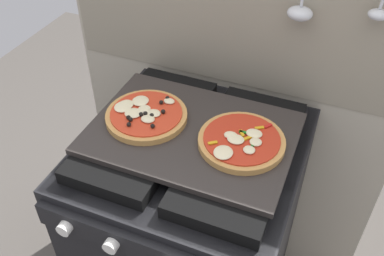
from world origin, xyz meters
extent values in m
cube|color=#B2A893|center=(0.00, 0.34, 0.78)|extent=(1.10, 0.03, 1.55)
cube|color=gray|center=(0.00, 0.32, 1.15)|extent=(1.08, 0.00, 0.56)
ellipsoid|color=silver|center=(0.19, 0.29, 1.16)|extent=(0.07, 0.06, 0.04)
ellipsoid|color=silver|center=(0.38, 0.29, 1.19)|extent=(0.05, 0.04, 0.03)
cube|color=black|center=(0.00, 0.00, 0.43)|extent=(0.60, 0.60, 0.86)
cube|color=black|center=(0.00, 0.00, 0.85)|extent=(0.59, 0.59, 0.01)
cube|color=black|center=(-0.14, 0.00, 0.88)|extent=(0.24, 0.51, 0.04)
cube|color=black|center=(0.14, 0.00, 0.88)|extent=(0.24, 0.51, 0.04)
cube|color=black|center=(0.00, -0.31, 0.80)|extent=(0.58, 0.02, 0.07)
cylinder|color=silver|center=(-0.20, -0.33, 0.80)|extent=(0.04, 0.02, 0.04)
cylinder|color=silver|center=(-0.07, -0.33, 0.80)|extent=(0.04, 0.02, 0.04)
cube|color=#2D2826|center=(0.00, 0.00, 0.91)|extent=(0.54, 0.38, 0.02)
cylinder|color=#C18947|center=(-0.13, 0.00, 0.93)|extent=(0.22, 0.22, 0.02)
cylinder|color=red|center=(-0.13, 0.00, 0.94)|extent=(0.20, 0.20, 0.00)
ellipsoid|color=beige|center=(-0.20, 0.01, 0.94)|extent=(0.04, 0.04, 0.01)
ellipsoid|color=beige|center=(-0.12, -0.03, 0.94)|extent=(0.04, 0.03, 0.01)
ellipsoid|color=beige|center=(-0.16, -0.02, 0.94)|extent=(0.05, 0.04, 0.01)
ellipsoid|color=beige|center=(-0.14, 0.01, 0.94)|extent=(0.03, 0.03, 0.01)
ellipsoid|color=beige|center=(-0.10, 0.07, 0.94)|extent=(0.03, 0.03, 0.01)
ellipsoid|color=beige|center=(-0.17, 0.04, 0.94)|extent=(0.05, 0.05, 0.01)
ellipsoid|color=beige|center=(-0.14, 0.00, 0.94)|extent=(0.04, 0.04, 0.01)
ellipsoid|color=beige|center=(-0.11, 0.00, 0.94)|extent=(0.04, 0.03, 0.01)
ellipsoid|color=beige|center=(-0.20, -0.01, 0.94)|extent=(0.05, 0.05, 0.01)
sphere|color=black|center=(-0.11, 0.07, 0.94)|extent=(0.01, 0.01, 0.01)
sphere|color=black|center=(-0.11, -0.01, 0.94)|extent=(0.01, 0.01, 0.01)
sphere|color=black|center=(-0.09, 0.01, 0.94)|extent=(0.01, 0.01, 0.01)
sphere|color=black|center=(-0.16, -0.05, 0.94)|extent=(0.01, 0.01, 0.01)
sphere|color=black|center=(-0.16, -0.04, 0.94)|extent=(0.01, 0.01, 0.01)
sphere|color=black|center=(-0.14, -0.02, 0.94)|extent=(0.01, 0.01, 0.01)
sphere|color=black|center=(-0.13, -0.01, 0.94)|extent=(0.01, 0.01, 0.01)
sphere|color=black|center=(-0.09, -0.05, 0.94)|extent=(0.01, 0.01, 0.01)
sphere|color=black|center=(-0.11, 0.05, 0.94)|extent=(0.01, 0.01, 0.01)
sphere|color=black|center=(-0.15, -0.07, 0.94)|extent=(0.01, 0.01, 0.01)
cylinder|color=#C18947|center=(0.14, 0.00, 0.93)|extent=(0.22, 0.22, 0.02)
cylinder|color=#B72D19|center=(0.14, 0.00, 0.94)|extent=(0.20, 0.20, 0.00)
ellipsoid|color=beige|center=(0.17, -0.04, 0.94)|extent=(0.03, 0.03, 0.01)
ellipsoid|color=beige|center=(0.11, -0.07, 0.94)|extent=(0.05, 0.05, 0.01)
ellipsoid|color=beige|center=(0.11, -0.01, 0.94)|extent=(0.04, 0.03, 0.01)
ellipsoid|color=beige|center=(0.17, -0.01, 0.94)|extent=(0.03, 0.03, 0.01)
ellipsoid|color=beige|center=(0.13, -0.02, 0.94)|extent=(0.04, 0.04, 0.01)
ellipsoid|color=beige|center=(0.16, 0.02, 0.94)|extent=(0.04, 0.04, 0.01)
cube|color=red|center=(0.11, -0.02, 0.94)|extent=(0.03, 0.01, 0.00)
cube|color=gold|center=(0.13, 0.01, 0.94)|extent=(0.02, 0.02, 0.00)
cube|color=gold|center=(0.17, 0.05, 0.94)|extent=(0.02, 0.02, 0.00)
cube|color=gold|center=(0.15, 0.00, 0.94)|extent=(0.02, 0.02, 0.00)
cube|color=red|center=(0.19, 0.07, 0.94)|extent=(0.02, 0.02, 0.00)
cube|color=#19721E|center=(0.17, -0.01, 0.94)|extent=(0.01, 0.03, 0.00)
cube|color=gold|center=(0.08, -0.05, 0.94)|extent=(0.02, 0.02, 0.00)
cube|color=#19721E|center=(0.14, 0.02, 0.94)|extent=(0.02, 0.01, 0.00)
camera|label=1|loc=(0.33, -0.80, 1.67)|focal=40.53mm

